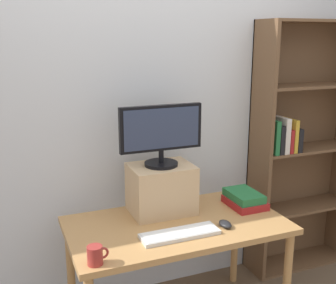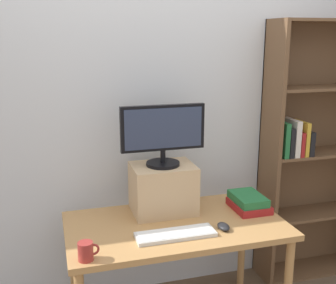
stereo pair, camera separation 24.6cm
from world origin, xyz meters
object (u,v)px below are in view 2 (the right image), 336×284
object	(u,v)px
book_stack	(248,202)
coffee_mug	(86,251)
computer_monitor	(163,133)
bookshelf_unit	(314,151)
desk	(176,235)
riser_box	(163,188)
computer_mouse	(224,227)
keyboard	(175,234)

from	to	relation	value
book_stack	coffee_mug	size ratio (longest dim) A/B	2.50
computer_monitor	coffee_mug	distance (m)	0.85
book_stack	bookshelf_unit	bearing A→B (deg)	24.30
desk	book_stack	bearing A→B (deg)	7.69
bookshelf_unit	riser_box	distance (m)	1.23
computer_mouse	coffee_mug	xyz separation A→B (m)	(-0.79, -0.13, 0.03)
desk	riser_box	xyz separation A→B (m)	(-0.03, 0.19, 0.23)
bookshelf_unit	book_stack	bearing A→B (deg)	-155.70
desk	keyboard	size ratio (longest dim) A/B	2.89
riser_box	keyboard	bearing A→B (deg)	-94.17
computer_monitor	coffee_mug	bearing A→B (deg)	-138.15
bookshelf_unit	computer_monitor	xyz separation A→B (m)	(-1.22, -0.19, 0.26)
bookshelf_unit	riser_box	world-z (taller)	bookshelf_unit
computer_mouse	keyboard	bearing A→B (deg)	-179.20
computer_mouse	book_stack	size ratio (longest dim) A/B	0.38
computer_monitor	book_stack	world-z (taller)	computer_monitor
desk	bookshelf_unit	bearing A→B (deg)	17.50
desk	computer_monitor	bearing A→B (deg)	98.06
riser_box	computer_mouse	xyz separation A→B (m)	(0.27, -0.35, -0.14)
riser_box	book_stack	bearing A→B (deg)	-12.49
computer_monitor	coffee_mug	xyz separation A→B (m)	(-0.53, -0.47, -0.47)
riser_box	computer_monitor	xyz separation A→B (m)	(0.00, -0.00, 0.36)
bookshelf_unit	computer_monitor	bearing A→B (deg)	-171.21
bookshelf_unit	desk	bearing A→B (deg)	-162.50
keyboard	desk	bearing A→B (deg)	72.39
desk	computer_mouse	bearing A→B (deg)	-33.83
desk	computer_monitor	distance (m)	0.62
bookshelf_unit	keyboard	size ratio (longest dim) A/B	4.25
keyboard	coffee_mug	size ratio (longest dim) A/B	4.15
computer_mouse	coffee_mug	size ratio (longest dim) A/B	0.96
desk	book_stack	world-z (taller)	book_stack
computer_monitor	keyboard	size ratio (longest dim) A/B	1.16
keyboard	computer_mouse	size ratio (longest dim) A/B	4.32
riser_box	keyboard	world-z (taller)	riser_box
desk	coffee_mug	distance (m)	0.64
riser_box	computer_mouse	world-z (taller)	riser_box
book_stack	coffee_mug	xyz separation A→B (m)	(-1.07, -0.36, 0.00)
computer_mouse	book_stack	world-z (taller)	book_stack
computer_monitor	keyboard	world-z (taller)	computer_monitor
riser_box	book_stack	xyz separation A→B (m)	(0.54, -0.12, -0.11)
desk	bookshelf_unit	xyz separation A→B (m)	(1.19, 0.38, 0.34)
book_stack	coffee_mug	world-z (taller)	same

